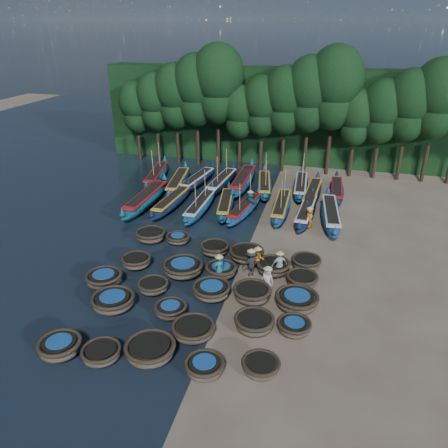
% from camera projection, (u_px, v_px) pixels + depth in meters
% --- Properties ---
extents(ground, '(120.00, 120.00, 0.00)m').
position_uv_depth(ground, '(241.00, 263.00, 28.56)').
color(ground, gray).
rests_on(ground, ground).
extents(foliage_wall, '(40.00, 3.00, 10.00)m').
position_uv_depth(foliage_wall, '(287.00, 116.00, 47.08)').
color(foliage_wall, black).
rests_on(foliage_wall, ground).
extents(coracle_0, '(2.34, 2.34, 0.79)m').
position_uv_depth(coracle_0, '(60.00, 346.00, 20.62)').
color(coracle_0, brown).
rests_on(coracle_0, ground).
extents(coracle_1, '(1.95, 1.95, 0.65)m').
position_uv_depth(coracle_1, '(101.00, 353.00, 20.35)').
color(coracle_1, brown).
rests_on(coracle_1, ground).
extents(coracle_2, '(2.65, 2.65, 0.79)m').
position_uv_depth(coracle_2, '(150.00, 349.00, 20.43)').
color(coracle_2, brown).
rests_on(coracle_2, ground).
extents(coracle_3, '(2.15, 2.15, 0.72)m').
position_uv_depth(coracle_3, '(204.00, 366.00, 19.48)').
color(coracle_3, brown).
rests_on(coracle_3, ground).
extents(coracle_4, '(2.11, 2.11, 0.68)m').
position_uv_depth(coracle_4, '(261.00, 366.00, 19.54)').
color(coracle_4, brown).
rests_on(coracle_4, ground).
extents(coracle_5, '(2.80, 2.80, 0.78)m').
position_uv_depth(coracle_5, '(113.00, 301.00, 23.97)').
color(coracle_5, brown).
rests_on(coracle_5, ground).
extents(coracle_6, '(2.07, 2.07, 0.67)m').
position_uv_depth(coracle_6, '(171.00, 309.00, 23.38)').
color(coracle_6, brown).
rests_on(coracle_6, ground).
extents(coracle_7, '(2.72, 2.72, 0.72)m').
position_uv_depth(coracle_7, '(193.00, 329.00, 21.83)').
color(coracle_7, brown).
rests_on(coracle_7, ground).
extents(coracle_8, '(2.21, 2.21, 0.81)m').
position_uv_depth(coracle_8, '(254.00, 323.00, 22.22)').
color(coracle_8, brown).
rests_on(coracle_8, ground).
extents(coracle_9, '(1.85, 1.85, 0.68)m').
position_uv_depth(coracle_9, '(294.00, 326.00, 22.07)').
color(coracle_9, brown).
rests_on(coracle_9, ground).
extents(coracle_10, '(2.68, 2.68, 0.78)m').
position_uv_depth(coracle_10, '(104.00, 278.00, 26.05)').
color(coracle_10, brown).
rests_on(coracle_10, ground).
extents(coracle_11, '(1.88, 1.88, 0.70)m').
position_uv_depth(coracle_11, '(153.00, 286.00, 25.41)').
color(coracle_11, brown).
rests_on(coracle_11, ground).
extents(coracle_12, '(2.76, 2.76, 0.75)m').
position_uv_depth(coracle_12, '(212.00, 290.00, 24.97)').
color(coracle_12, brown).
rests_on(coracle_12, ground).
extents(coracle_13, '(2.37, 2.37, 0.83)m').
position_uv_depth(coracle_13, '(252.00, 293.00, 24.61)').
color(coracle_13, brown).
rests_on(coracle_13, ground).
extents(coracle_14, '(2.93, 2.93, 0.84)m').
position_uv_depth(coracle_14, '(297.00, 300.00, 23.98)').
color(coracle_14, brown).
rests_on(coracle_14, ground).
extents(coracle_15, '(2.15, 2.15, 0.74)m').
position_uv_depth(coracle_15, '(136.00, 261.00, 27.98)').
color(coracle_15, brown).
rests_on(coracle_15, ground).
extents(coracle_16, '(2.65, 2.65, 0.83)m').
position_uv_depth(coracle_16, '(183.00, 268.00, 27.14)').
color(coracle_16, brown).
rests_on(coracle_16, ground).
extents(coracle_17, '(2.06, 2.06, 0.77)m').
position_uv_depth(coracle_17, '(221.00, 270.00, 26.91)').
color(coracle_17, brown).
rests_on(coracle_17, ground).
extents(coracle_18, '(2.16, 2.16, 0.82)m').
position_uv_depth(coracle_18, '(273.00, 267.00, 27.24)').
color(coracle_18, brown).
rests_on(coracle_18, ground).
extents(coracle_19, '(2.31, 2.31, 0.75)m').
position_uv_depth(coracle_19, '(302.00, 279.00, 25.98)').
color(coracle_19, brown).
rests_on(coracle_19, ground).
extents(coracle_20, '(2.56, 2.56, 0.80)m').
position_uv_depth(coracle_20, '(151.00, 235.00, 31.29)').
color(coracle_20, brown).
rests_on(coracle_20, ground).
extents(coracle_21, '(1.79, 1.79, 0.64)m').
position_uv_depth(coracle_21, '(178.00, 238.00, 31.01)').
color(coracle_21, brown).
rests_on(coracle_21, ground).
extents(coracle_22, '(2.11, 2.11, 0.76)m').
position_uv_depth(coracle_22, '(215.00, 248.00, 29.51)').
color(coracle_22, brown).
rests_on(coracle_22, ground).
extents(coracle_23, '(2.49, 2.49, 0.77)m').
position_uv_depth(coracle_23, '(247.00, 254.00, 28.83)').
color(coracle_23, brown).
rests_on(coracle_23, ground).
extents(coracle_24, '(2.12, 2.12, 0.72)m').
position_uv_depth(coracle_24, '(306.00, 262.00, 27.88)').
color(coracle_24, brown).
rests_on(coracle_24, ground).
extents(long_boat_1, '(1.69, 9.09, 1.60)m').
position_uv_depth(long_boat_1, '(146.00, 199.00, 37.24)').
color(long_boat_1, navy).
rests_on(long_boat_1, ground).
extents(long_boat_2, '(1.92, 7.75, 1.37)m').
position_uv_depth(long_boat_2, '(172.00, 202.00, 36.87)').
color(long_boat_2, '#0F233A').
rests_on(long_boat_2, ground).
extents(long_boat_3, '(1.46, 7.76, 3.30)m').
position_uv_depth(long_boat_3, '(200.00, 206.00, 36.04)').
color(long_boat_3, navy).
rests_on(long_boat_3, ground).
extents(long_boat_4, '(2.39, 7.33, 1.30)m').
position_uv_depth(long_boat_4, '(226.00, 204.00, 36.43)').
color(long_boat_4, navy).
rests_on(long_boat_4, ground).
extents(long_boat_5, '(2.39, 7.26, 3.12)m').
position_uv_depth(long_boat_5, '(244.00, 208.00, 35.61)').
color(long_boat_5, navy).
rests_on(long_boat_5, ground).
extents(long_boat_6, '(1.55, 8.05, 3.42)m').
position_uv_depth(long_boat_6, '(281.00, 206.00, 35.86)').
color(long_boat_6, navy).
rests_on(long_boat_6, ground).
extents(long_boat_7, '(1.87, 7.75, 1.37)m').
position_uv_depth(long_boat_7, '(306.00, 212.00, 34.92)').
color(long_boat_7, '#0F233A').
rests_on(long_boat_7, ground).
extents(long_boat_8, '(2.22, 8.44, 1.49)m').
position_uv_depth(long_boat_8, '(331.00, 214.00, 34.38)').
color(long_boat_8, navy).
rests_on(long_boat_8, ground).
extents(long_boat_9, '(2.69, 8.24, 3.54)m').
position_uv_depth(long_boat_9, '(157.00, 175.00, 43.05)').
color(long_boat_9, navy).
rests_on(long_boat_9, ground).
extents(long_boat_10, '(2.59, 8.28, 1.47)m').
position_uv_depth(long_boat_10, '(178.00, 182.00, 41.22)').
color(long_boat_10, navy).
rests_on(long_boat_10, ground).
extents(long_boat_11, '(2.40, 7.71, 1.37)m').
position_uv_depth(long_boat_11, '(197.00, 180.00, 41.86)').
color(long_boat_11, '#0F233A').
rests_on(long_boat_11, ground).
extents(long_boat_12, '(2.00, 8.11, 3.45)m').
position_uv_depth(long_boat_12, '(222.00, 182.00, 41.32)').
color(long_boat_12, '#0F233A').
rests_on(long_boat_12, ground).
extents(long_boat_13, '(1.60, 9.13, 1.61)m').
position_uv_depth(long_boat_13, '(243.00, 180.00, 41.46)').
color(long_boat_13, navy).
rests_on(long_boat_13, ground).
extents(long_boat_14, '(2.61, 7.78, 3.35)m').
position_uv_depth(long_boat_14, '(264.00, 185.00, 40.63)').
color(long_boat_14, navy).
rests_on(long_boat_14, ground).
extents(long_boat_15, '(1.78, 7.97, 3.39)m').
position_uv_depth(long_boat_15, '(301.00, 186.00, 40.31)').
color(long_boat_15, navy).
rests_on(long_boat_15, ground).
extents(long_boat_16, '(1.87, 7.82, 1.38)m').
position_uv_depth(long_boat_16, '(312.00, 193.00, 38.77)').
color(long_boat_16, '#0F233A').
rests_on(long_boat_16, ground).
extents(long_boat_17, '(1.44, 7.45, 1.31)m').
position_uv_depth(long_boat_17, '(337.00, 190.00, 39.36)').
color(long_boat_17, '#0F233A').
rests_on(long_boat_17, ground).
extents(fisherman_0, '(0.93, 0.78, 1.83)m').
position_uv_depth(fisherman_0, '(268.00, 279.00, 25.24)').
color(fisherman_0, silver).
rests_on(fisherman_0, ground).
extents(fisherman_1, '(0.77, 0.77, 2.00)m').
position_uv_depth(fisherman_1, '(219.00, 268.00, 26.13)').
color(fisherman_1, '#196C6B').
rests_on(fisherman_1, ground).
extents(fisherman_2, '(0.94, 0.80, 1.89)m').
position_uv_depth(fisherman_2, '(258.00, 259.00, 27.23)').
color(fisherman_2, orange).
rests_on(fisherman_2, ground).
extents(fisherman_3, '(1.32, 1.13, 1.97)m').
position_uv_depth(fisherman_3, '(251.00, 262.00, 26.85)').
color(fisherman_3, black).
rests_on(fisherman_3, ground).
extents(fisherman_4, '(1.10, 0.95, 1.97)m').
position_uv_depth(fisherman_4, '(279.00, 264.00, 26.59)').
color(fisherman_4, silver).
rests_on(fisherman_4, ground).
extents(fisherman_5, '(1.46, 1.60, 1.97)m').
position_uv_depth(fisherman_5, '(250.00, 201.00, 35.93)').
color(fisherman_5, '#196C6B').
rests_on(fisherman_5, ground).
extents(fisherman_6, '(0.75, 0.93, 1.86)m').
position_uv_depth(fisherman_6, '(309.00, 217.00, 33.09)').
color(fisherman_6, orange).
rests_on(fisherman_6, ground).
extents(tree_0, '(3.68, 3.68, 8.68)m').
position_uv_depth(tree_0, '(136.00, 106.00, 47.12)').
color(tree_0, black).
rests_on(tree_0, ground).
extents(tree_1, '(4.09, 4.09, 9.65)m').
position_uv_depth(tree_1, '(155.00, 101.00, 46.33)').
color(tree_1, black).
rests_on(tree_1, ground).
extents(tree_2, '(4.51, 4.51, 10.63)m').
position_uv_depth(tree_2, '(176.00, 95.00, 45.53)').
color(tree_2, black).
rests_on(tree_2, ground).
extents(tree_3, '(4.92, 4.92, 11.60)m').
position_uv_depth(tree_3, '(196.00, 89.00, 44.74)').
color(tree_3, black).
rests_on(tree_3, ground).
extents(tree_4, '(5.34, 5.34, 12.58)m').
position_uv_depth(tree_4, '(218.00, 83.00, 43.95)').
color(tree_4, black).
rests_on(tree_4, ground).
extents(tree_5, '(3.68, 3.68, 8.68)m').
position_uv_depth(tree_5, '(240.00, 111.00, 44.58)').
color(tree_5, black).
rests_on(tree_5, ground).
extents(tree_6, '(4.09, 4.09, 9.65)m').
position_uv_depth(tree_6, '(262.00, 106.00, 43.79)').
color(tree_6, black).
rests_on(tree_6, ground).
extents(tree_7, '(4.51, 4.51, 10.63)m').
position_uv_depth(tree_7, '(286.00, 100.00, 43.00)').
color(tree_7, black).
rests_on(tree_7, ground).
extents(tree_8, '(4.92, 4.92, 11.60)m').
position_uv_depth(tree_8, '(310.00, 93.00, 42.20)').
color(tree_8, black).
rests_on(tree_8, ground).
extents(tree_9, '(5.34, 5.34, 12.58)m').
position_uv_depth(tree_9, '(335.00, 87.00, 41.41)').
color(tree_9, black).
rests_on(tree_9, ground).
extents(tree_10, '(3.68, 3.68, 8.68)m').
position_uv_depth(tree_10, '(356.00, 117.00, 42.05)').
color(tree_10, black).
rests_on(tree_10, ground).
extents(tree_11, '(4.09, 4.09, 9.65)m').
position_uv_depth(tree_11, '(382.00, 111.00, 41.25)').
color(tree_11, black).
rests_on(tree_11, ground).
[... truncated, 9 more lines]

